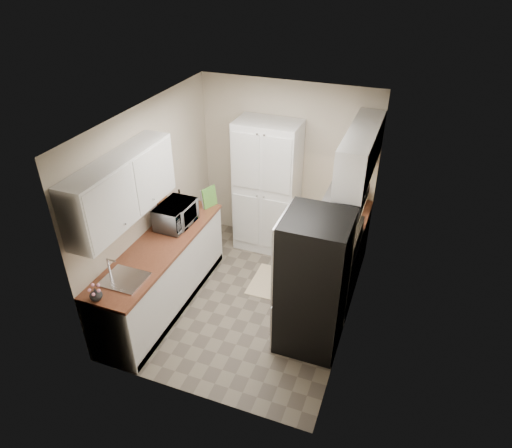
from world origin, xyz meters
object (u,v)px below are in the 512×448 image
(wine_bottle, at_px, (180,201))
(toaster_oven, at_px, (354,200))
(microwave, at_px, (176,215))
(electric_range, at_px, (329,269))
(pantry_cabinet, at_px, (267,187))
(refrigerator, at_px, (313,284))

(wine_bottle, bearing_deg, toaster_oven, 22.88)
(microwave, height_order, toaster_oven, microwave)
(electric_range, height_order, microwave, microwave)
(electric_range, height_order, wine_bottle, wine_bottle)
(toaster_oven, bearing_deg, wine_bottle, -148.45)
(pantry_cabinet, distance_m, refrigerator, 2.07)
(pantry_cabinet, height_order, toaster_oven, pantry_cabinet)
(pantry_cabinet, xyz_separation_m, toaster_oven, (1.26, 0.02, 0.03))
(refrigerator, height_order, wine_bottle, refrigerator)
(pantry_cabinet, height_order, electric_range, pantry_cabinet)
(wine_bottle, xyz_separation_m, toaster_oven, (2.20, 0.93, -0.04))
(refrigerator, distance_m, wine_bottle, 2.25)
(microwave, relative_size, wine_bottle, 1.93)
(pantry_cabinet, distance_m, toaster_oven, 1.27)
(pantry_cabinet, bearing_deg, refrigerator, -56.54)
(electric_range, bearing_deg, refrigerator, -92.48)
(pantry_cabinet, distance_m, electric_range, 1.58)
(electric_range, height_order, toaster_oven, same)
(electric_range, relative_size, wine_bottle, 3.92)
(electric_range, xyz_separation_m, toaster_oven, (0.09, 0.95, 0.55))
(pantry_cabinet, relative_size, refrigerator, 1.18)
(pantry_cabinet, bearing_deg, wine_bottle, -136.07)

